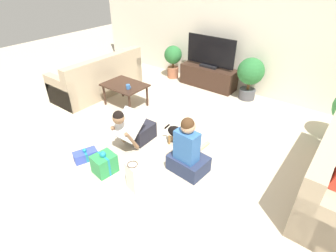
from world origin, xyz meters
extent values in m
plane|color=beige|center=(0.00, 0.00, 0.00)|extent=(16.00, 16.00, 0.00)
cube|color=silver|center=(0.00, 2.63, 1.30)|extent=(8.40, 0.06, 2.60)
cube|color=tan|center=(-2.49, 0.54, 0.23)|extent=(0.83, 2.03, 0.46)
cube|color=tan|center=(-2.17, 0.54, 0.67)|extent=(0.20, 2.03, 0.42)
cube|color=tan|center=(-2.49, 1.48, 0.32)|extent=(0.83, 0.16, 0.64)
cube|color=tan|center=(-2.49, -0.40, 0.32)|extent=(0.83, 0.16, 0.64)
cube|color=#EACC4C|center=(-2.38, 0.54, 0.61)|extent=(0.18, 0.34, 0.32)
cube|color=tan|center=(2.17, 0.32, 0.67)|extent=(0.20, 2.03, 0.42)
cube|color=tan|center=(2.49, -0.62, 0.32)|extent=(0.83, 0.16, 0.64)
cube|color=#382319|center=(-1.51, 0.45, 0.45)|extent=(0.85, 0.63, 0.03)
cylinder|color=#382319|center=(-1.88, 0.20, 0.22)|extent=(0.04, 0.04, 0.44)
cylinder|color=#382319|center=(-1.15, 0.20, 0.22)|extent=(0.04, 0.04, 0.44)
cylinder|color=#382319|center=(-1.88, 0.70, 0.22)|extent=(0.04, 0.04, 0.44)
cylinder|color=#382319|center=(-1.15, 0.70, 0.22)|extent=(0.04, 0.04, 0.44)
cube|color=#382319|center=(-0.66, 2.33, 0.24)|extent=(1.32, 0.45, 0.48)
cube|color=black|center=(-0.66, 2.33, 0.51)|extent=(0.42, 0.20, 0.05)
cube|color=black|center=(-0.66, 2.33, 0.85)|extent=(1.19, 0.03, 0.64)
cylinder|color=#A36042|center=(-1.67, 2.28, 0.13)|extent=(0.28, 0.28, 0.27)
cylinder|color=brown|center=(-1.67, 2.28, 0.34)|extent=(0.05, 0.05, 0.13)
sphere|color=#286B33|center=(-1.67, 2.28, 0.59)|extent=(0.44, 0.44, 0.44)
cylinder|color=#4C4C51|center=(0.35, 2.28, 0.11)|extent=(0.34, 0.34, 0.22)
cylinder|color=brown|center=(0.35, 2.28, 0.30)|extent=(0.06, 0.06, 0.17)
sphere|color=#286B33|center=(0.35, 2.28, 0.62)|extent=(0.56, 0.56, 0.56)
cube|color=#23232D|center=(-0.40, -0.28, 0.14)|extent=(0.30, 0.45, 0.28)
cube|color=white|center=(-0.40, -0.56, 0.44)|extent=(0.33, 0.51, 0.47)
sphere|color=#8E6647|center=(-0.39, -0.75, 0.65)|extent=(0.18, 0.18, 0.18)
sphere|color=black|center=(-0.39, -0.75, 0.68)|extent=(0.17, 0.17, 0.17)
cylinder|color=#8E6647|center=(-0.54, -0.67, 0.25)|extent=(0.07, 0.27, 0.41)
cylinder|color=#8E6647|center=(-0.25, -0.66, 0.25)|extent=(0.07, 0.27, 0.41)
cube|color=#283351|center=(0.64, -0.43, 0.12)|extent=(0.55, 0.44, 0.24)
cube|color=#3366AD|center=(0.64, -0.49, 0.46)|extent=(0.33, 0.22, 0.44)
sphere|color=tan|center=(0.64, -0.48, 0.77)|extent=(0.20, 0.20, 0.20)
sphere|color=#472D19|center=(0.64, -0.49, 0.81)|extent=(0.18, 0.18, 0.18)
cylinder|color=tan|center=(0.78, -0.30, 0.40)|extent=(0.07, 0.26, 0.06)
cylinder|color=tan|center=(0.52, -0.28, 0.40)|extent=(0.07, 0.26, 0.06)
ellipsoid|color=black|center=(0.13, -0.04, 0.25)|extent=(0.31, 0.18, 0.18)
sphere|color=black|center=(0.32, -0.04, 0.29)|extent=(0.16, 0.16, 0.16)
sphere|color=olive|center=(0.38, -0.03, 0.28)|extent=(0.07, 0.07, 0.07)
cylinder|color=black|center=(-0.05, -0.05, 0.28)|extent=(0.11, 0.03, 0.12)
cylinder|color=olive|center=(0.23, -0.09, 0.08)|extent=(0.04, 0.04, 0.16)
cylinder|color=olive|center=(0.23, 0.01, 0.08)|extent=(0.04, 0.04, 0.16)
cylinder|color=olive|center=(0.04, -0.10, 0.08)|extent=(0.04, 0.04, 0.16)
cylinder|color=olive|center=(0.03, 0.00, 0.08)|extent=(0.04, 0.04, 0.16)
cube|color=#3D51BC|center=(-0.73, -1.19, 0.07)|extent=(0.29, 0.38, 0.15)
cube|color=teal|center=(-0.73, -1.19, 0.07)|extent=(0.18, 0.09, 0.15)
sphere|color=teal|center=(-0.73, -1.19, 0.17)|extent=(0.06, 0.06, 0.06)
cube|color=#2D934C|center=(-0.28, -1.20, 0.14)|extent=(0.30, 0.34, 0.29)
cube|color=teal|center=(-0.28, -1.20, 0.14)|extent=(0.27, 0.06, 0.29)
sphere|color=teal|center=(-0.28, -1.20, 0.31)|extent=(0.09, 0.09, 0.09)
cube|color=white|center=(0.29, -1.19, 0.21)|extent=(0.23, 0.16, 0.41)
torus|color=#4C3823|center=(0.29, -1.19, 0.43)|extent=(0.16, 0.16, 0.01)
cylinder|color=#386BAD|center=(-1.30, 0.34, 0.51)|extent=(0.08, 0.08, 0.09)
torus|color=#386BAD|center=(-1.25, 0.34, 0.51)|extent=(0.06, 0.01, 0.06)
camera|label=1|loc=(2.17, -2.89, 2.58)|focal=28.00mm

